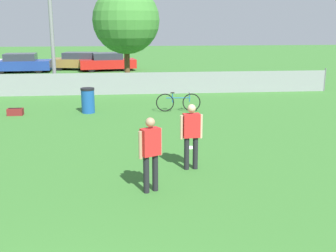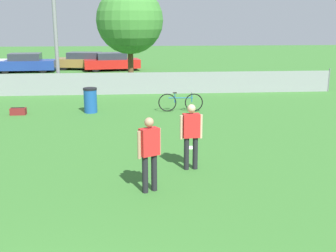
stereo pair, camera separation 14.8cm
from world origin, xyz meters
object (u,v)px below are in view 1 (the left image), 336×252
parked_car_blue (21,63)px  parked_car_tan (80,61)px  tree_near_pole (126,20)px  trash_bin (88,100)px  player_thrower_red (191,132)px  frisbee_disc (189,147)px  parked_car_red (108,62)px  bicycle_sideline (178,102)px  player_defender_red (150,150)px  gear_bag_sideline (15,112)px

parked_car_blue → parked_car_tan: bearing=14.5°
tree_near_pole → trash_bin: size_ratio=5.49×
trash_bin → player_thrower_red: bearing=-66.0°
frisbee_disc → parked_car_blue: bearing=115.3°
frisbee_disc → parked_car_red: (-3.14, 20.15, 0.63)m
bicycle_sideline → trash_bin: (-3.67, 0.11, 0.12)m
player_defender_red → frisbee_disc: size_ratio=5.93×
tree_near_pole → frisbee_disc: (1.72, -12.89, -3.64)m
parked_car_blue → parked_car_tan: size_ratio=0.90×
parked_car_red → parked_car_blue: bearing=175.1°
parked_car_red → trash_bin: bearing=-99.9°
bicycle_sideline → parked_car_blue: (-9.63, 14.56, 0.27)m
player_thrower_red → bicycle_sideline: size_ratio=0.91×
tree_near_pole → parked_car_tan: 9.35m
bicycle_sideline → gear_bag_sideline: bicycle_sideline is taller
gear_bag_sideline → parked_car_red: size_ratio=0.14×
trash_bin → parked_car_red: parked_car_red is taller
parked_car_blue → parked_car_red: 6.20m
player_defender_red → parked_car_blue: player_defender_red is taller
player_thrower_red → parked_car_red: size_ratio=0.39×
player_defender_red → parked_car_tan: 24.47m
trash_bin → parked_car_red: (0.22, 14.90, 0.13)m
bicycle_sideline → parked_car_tan: parked_car_tan is taller
gear_bag_sideline → parked_car_blue: size_ratio=0.14×
player_thrower_red → parked_car_tan: bearing=97.5°
bicycle_sideline → frisbee_disc: bearing=-89.7°
player_thrower_red → trash_bin: (-3.13, 7.04, -0.45)m
gear_bag_sideline → parked_car_blue: bearing=102.0°
frisbee_disc → gear_bag_sideline: (-6.20, 5.07, 0.12)m
parked_car_red → parked_car_tan: bearing=148.5°
bicycle_sideline → parked_car_blue: bearing=127.3°
tree_near_pole → gear_bag_sideline: 9.68m
parked_car_tan → parked_car_red: size_ratio=1.10×
player_thrower_red → gear_bag_sideline: (-5.96, 6.86, -0.83)m
tree_near_pole → trash_bin: bearing=-102.1°
player_thrower_red → parked_car_tan: size_ratio=0.35×
frisbee_disc → parked_car_blue: 21.79m
frisbee_disc → trash_bin: trash_bin is taller
player_defender_red → player_thrower_red: size_ratio=1.00×
trash_bin → parked_car_blue: size_ratio=0.24×
bicycle_sideline → gear_bag_sideline: size_ratio=3.08×
tree_near_pole → player_thrower_red: tree_near_pole is taller
tree_near_pole → parked_car_blue: size_ratio=1.30×
frisbee_disc → gear_bag_sideline: gear_bag_sideline is taller
parked_car_blue → player_thrower_red: bearing=-70.6°
player_defender_red → gear_bag_sideline: bearing=93.4°
tree_near_pole → parked_car_tan: (-3.53, 8.13, -3.00)m
player_thrower_red → bicycle_sideline: (0.55, 6.92, -0.58)m
parked_car_blue → parked_car_tan: (4.07, 1.32, -0.01)m
tree_near_pole → frisbee_disc: size_ratio=19.81×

